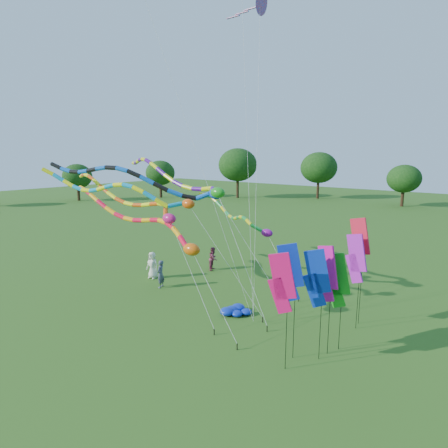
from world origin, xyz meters
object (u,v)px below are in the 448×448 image
Objects in this scene: tube_kite_red at (144,222)px; person_b at (161,274)px; tube_kite_orange at (130,199)px; person_a at (152,265)px; person_c at (213,259)px; blue_nylon_heap at (242,312)px.

person_b is (-0.99, 1.93, -3.75)m from tube_kite_red.
tube_kite_orange is 5.19m from person_b.
person_a is 1.08× the size of person_c.
tube_kite_orange is at bearing -170.39° from blue_nylon_heap.
tube_kite_red is at bearing 5.37° from person_b.
person_a is at bearing 131.36° from person_c.
tube_kite_red is at bearing -55.04° from person_a.
tube_kite_red is 1.02× the size of tube_kite_orange.
tube_kite_orange is 8.41× the size of person_c.
person_b is 1.04× the size of person_c.
tube_kite_red is 2.25m from tube_kite_orange.
person_a is 1.03× the size of person_b.
person_c is (0.25, 4.91, -0.04)m from person_b.
person_c is at bearing 105.20° from tube_kite_red.
person_c is at bearing 53.19° from person_a.
tube_kite_orange reaches higher than person_b.
blue_nylon_heap is 8.44m from person_a.
person_c is at bearing 89.85° from tube_kite_orange.
blue_nylon_heap is 0.69× the size of person_b.
tube_kite_red is at bearing 164.49° from person_c.
person_a is at bearing -137.65° from person_b.
tube_kite_red reaches higher than person_c.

